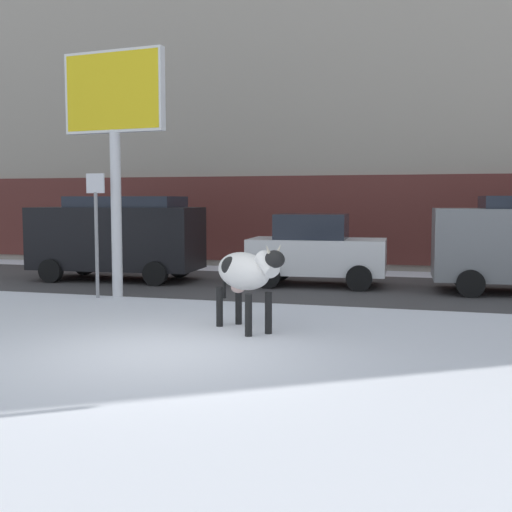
% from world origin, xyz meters
% --- Properties ---
extents(ground_plane, '(120.00, 120.00, 0.00)m').
position_xyz_m(ground_plane, '(0.00, 0.00, 0.00)').
color(ground_plane, white).
extents(road_strip, '(60.00, 5.60, 0.01)m').
position_xyz_m(road_strip, '(0.00, 7.62, 0.00)').
color(road_strip, '#423F3F').
rests_on(road_strip, ground).
extents(building_facade, '(44.00, 6.10, 13.00)m').
position_xyz_m(building_facade, '(0.00, 15.04, 6.48)').
color(building_facade, '#A39989').
rests_on(building_facade, ground).
extents(cow_holstein, '(1.69, 1.58, 1.54)m').
position_xyz_m(cow_holstein, '(0.72, 1.87, 1.00)').
color(cow_holstein, silver).
rests_on(cow_holstein, ground).
extents(billboard, '(2.53, 0.45, 5.56)m').
position_xyz_m(billboard, '(-3.23, 4.78, 4.31)').
color(billboard, silver).
rests_on(billboard, ground).
extents(car_black_van, '(4.70, 2.32, 2.32)m').
position_xyz_m(car_black_van, '(-4.70, 7.60, 1.24)').
color(car_black_van, black).
rests_on(car_black_van, ground).
extents(car_white_hatchback, '(3.59, 2.08, 1.86)m').
position_xyz_m(car_white_hatchback, '(0.81, 7.97, 0.93)').
color(car_white_hatchback, white).
rests_on(car_white_hatchback, ground).
extents(street_sign, '(0.44, 0.08, 2.82)m').
position_xyz_m(street_sign, '(-3.59, 4.52, 1.67)').
color(street_sign, gray).
rests_on(street_sign, ground).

